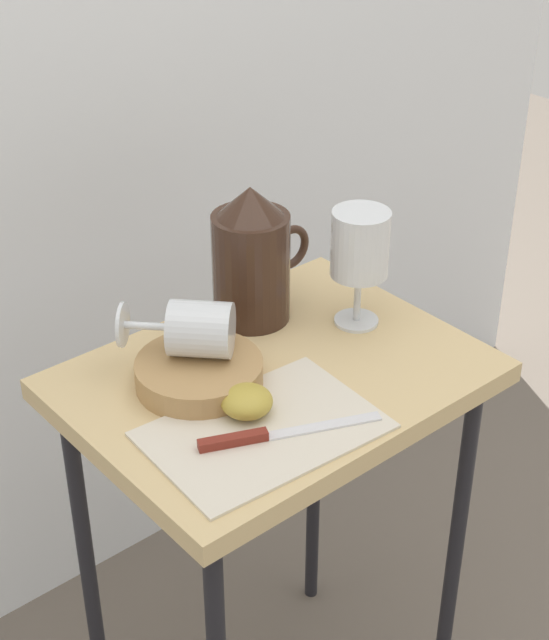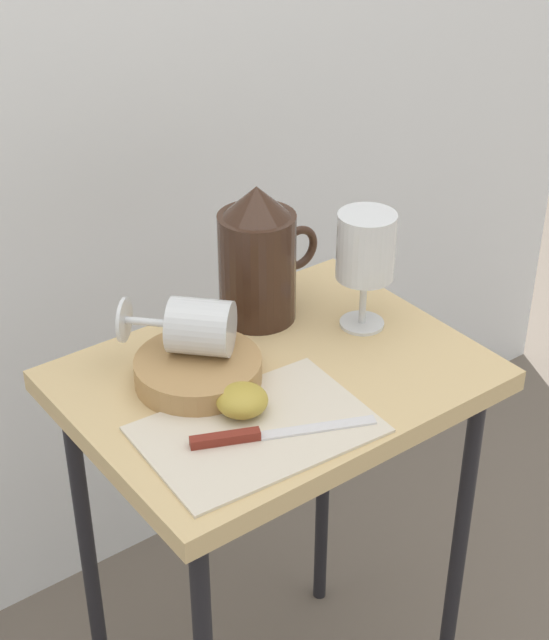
{
  "view_description": "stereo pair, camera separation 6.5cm",
  "coord_description": "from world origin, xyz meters",
  "px_view_note": "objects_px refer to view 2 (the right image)",
  "views": [
    {
      "loc": [
        -0.7,
        -0.82,
        1.44
      ],
      "look_at": [
        0.0,
        0.0,
        0.79
      ],
      "focal_mm": 55.16,
      "sensor_mm": 36.0,
      "label": 1
    },
    {
      "loc": [
        -0.65,
        -0.87,
        1.44
      ],
      "look_at": [
        0.0,
        0.0,
        0.79
      ],
      "focal_mm": 55.16,
      "sensor_mm": 36.0,
      "label": 2
    }
  ],
  "objects_px": {
    "wine_glass_tipped_near": "(197,326)",
    "table": "(274,421)",
    "basket_tray": "(198,371)",
    "wine_glass_upright": "(366,252)",
    "pitcher": "(258,265)",
    "apple_half_left": "(242,400)",
    "knife": "(256,435)"
  },
  "relations": [
    {
      "from": "wine_glass_upright",
      "to": "wine_glass_tipped_near",
      "type": "xyz_separation_m",
      "value": [
        -0.25,
        0.04,
        -0.05
      ]
    },
    {
      "from": "basket_tray",
      "to": "pitcher",
      "type": "distance_m",
      "value": 0.2
    },
    {
      "from": "basket_tray",
      "to": "pitcher",
      "type": "relative_size",
      "value": 0.82
    },
    {
      "from": "wine_glass_tipped_near",
      "to": "basket_tray",
      "type": "bearing_deg",
      "value": -125.41
    },
    {
      "from": "knife",
      "to": "basket_tray",
      "type": "bearing_deg",
      "value": 85.3
    },
    {
      "from": "table",
      "to": "knife",
      "type": "distance_m",
      "value": 0.18
    },
    {
      "from": "pitcher",
      "to": "knife",
      "type": "xyz_separation_m",
      "value": [
        -0.17,
        -0.23,
        -0.07
      ]
    },
    {
      "from": "basket_tray",
      "to": "wine_glass_upright",
      "type": "xyz_separation_m",
      "value": [
        0.27,
        -0.02,
        0.1
      ]
    },
    {
      "from": "table",
      "to": "basket_tray",
      "type": "height_order",
      "value": "basket_tray"
    },
    {
      "from": "wine_glass_tipped_near",
      "to": "table",
      "type": "bearing_deg",
      "value": -35.09
    },
    {
      "from": "table",
      "to": "apple_half_left",
      "type": "bearing_deg",
      "value": -149.57
    },
    {
      "from": "apple_half_left",
      "to": "knife",
      "type": "bearing_deg",
      "value": -107.6
    },
    {
      "from": "wine_glass_upright",
      "to": "apple_half_left",
      "type": "relative_size",
      "value": 2.67
    },
    {
      "from": "basket_tray",
      "to": "wine_glass_upright",
      "type": "distance_m",
      "value": 0.28
    },
    {
      "from": "pitcher",
      "to": "wine_glass_upright",
      "type": "bearing_deg",
      "value": -46.42
    },
    {
      "from": "wine_glass_tipped_near",
      "to": "apple_half_left",
      "type": "xyz_separation_m",
      "value": [
        -0.01,
        -0.11,
        -0.05
      ]
    },
    {
      "from": "basket_tray",
      "to": "apple_half_left",
      "type": "bearing_deg",
      "value": -87.11
    },
    {
      "from": "pitcher",
      "to": "wine_glass_tipped_near",
      "type": "height_order",
      "value": "pitcher"
    },
    {
      "from": "wine_glass_upright",
      "to": "knife",
      "type": "xyz_separation_m",
      "value": [
        -0.28,
        -0.12,
        -0.11
      ]
    },
    {
      "from": "table",
      "to": "pitcher",
      "type": "distance_m",
      "value": 0.22
    },
    {
      "from": "knife",
      "to": "apple_half_left",
      "type": "bearing_deg",
      "value": 72.4
    },
    {
      "from": "wine_glass_tipped_near",
      "to": "apple_half_left",
      "type": "height_order",
      "value": "wine_glass_tipped_near"
    },
    {
      "from": "table",
      "to": "pitcher",
      "type": "height_order",
      "value": "pitcher"
    },
    {
      "from": "apple_half_left",
      "to": "basket_tray",
      "type": "bearing_deg",
      "value": 92.89
    },
    {
      "from": "pitcher",
      "to": "apple_half_left",
      "type": "xyz_separation_m",
      "value": [
        -0.16,
        -0.18,
        -0.06
      ]
    },
    {
      "from": "pitcher",
      "to": "apple_half_left",
      "type": "distance_m",
      "value": 0.25
    },
    {
      "from": "table",
      "to": "pitcher",
      "type": "xyz_separation_m",
      "value": [
        0.07,
        0.13,
        0.17
      ]
    },
    {
      "from": "pitcher",
      "to": "wine_glass_tipped_near",
      "type": "relative_size",
      "value": 1.35
    },
    {
      "from": "basket_tray",
      "to": "knife",
      "type": "bearing_deg",
      "value": -94.7
    },
    {
      "from": "pitcher",
      "to": "wine_glass_upright",
      "type": "distance_m",
      "value": 0.15
    },
    {
      "from": "wine_glass_upright",
      "to": "apple_half_left",
      "type": "bearing_deg",
      "value": -164.49
    },
    {
      "from": "table",
      "to": "wine_glass_upright",
      "type": "relative_size",
      "value": 4.05
    }
  ]
}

